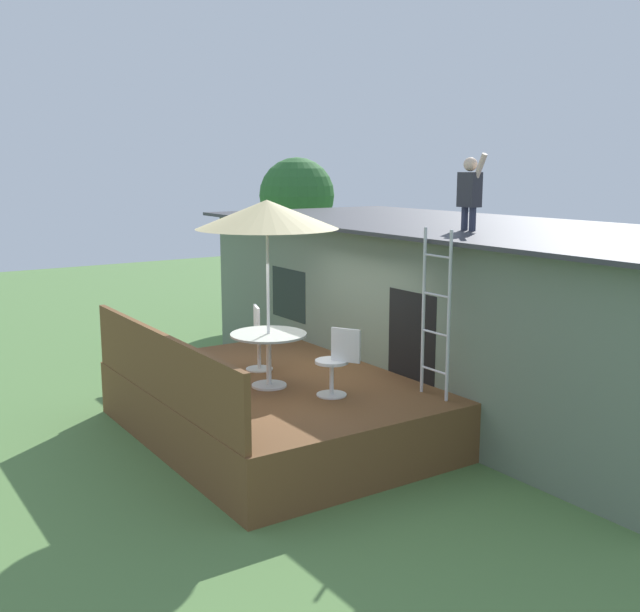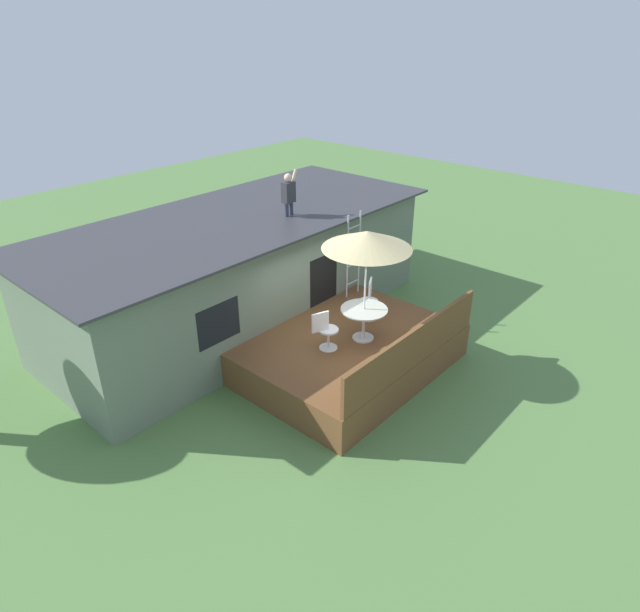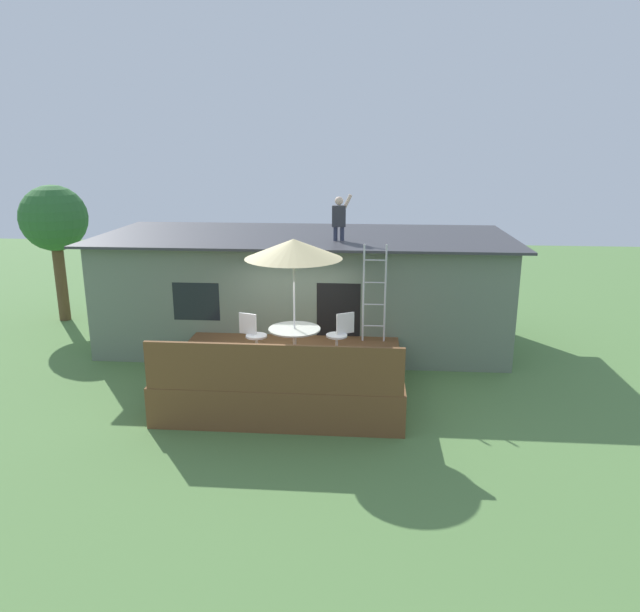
{
  "view_description": "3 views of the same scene",
  "coord_description": "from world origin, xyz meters",
  "px_view_note": "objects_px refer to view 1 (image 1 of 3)",
  "views": [
    {
      "loc": [
        8.91,
        -5.23,
        3.78
      ],
      "look_at": [
        0.15,
        0.61,
        1.82
      ],
      "focal_mm": 42.46,
      "sensor_mm": 36.0,
      "label": 1
    },
    {
      "loc": [
        -8.44,
        -6.62,
        7.16
      ],
      "look_at": [
        0.01,
        0.85,
        1.31
      ],
      "focal_mm": 30.98,
      "sensor_mm": 36.0,
      "label": 2
    },
    {
      "loc": [
        1.63,
        -11.45,
        5.08
      ],
      "look_at": [
        0.63,
        0.82,
        1.72
      ],
      "focal_mm": 33.25,
      "sensor_mm": 36.0,
      "label": 3
    }
  ],
  "objects_px": {
    "patio_chair_right": "(337,362)",
    "backyard_tree": "(297,198)",
    "patio_table": "(269,345)",
    "person_figure": "(470,188)",
    "step_ladder": "(436,314)",
    "patio_chair_left": "(258,339)",
    "patio_umbrella": "(267,215)"
  },
  "relations": [
    {
      "from": "patio_table",
      "to": "person_figure",
      "type": "relative_size",
      "value": 0.94
    },
    {
      "from": "step_ladder",
      "to": "patio_chair_right",
      "type": "xyz_separation_m",
      "value": [
        -0.71,
        -1.06,
        -0.64
      ]
    },
    {
      "from": "patio_umbrella",
      "to": "step_ladder",
      "type": "xyz_separation_m",
      "value": [
        1.59,
        1.57,
        -1.25
      ]
    },
    {
      "from": "patio_chair_right",
      "to": "patio_chair_left",
      "type": "bearing_deg",
      "value": -24.61
    },
    {
      "from": "person_figure",
      "to": "patio_chair_right",
      "type": "bearing_deg",
      "value": -86.54
    },
    {
      "from": "patio_table",
      "to": "person_figure",
      "type": "bearing_deg",
      "value": 76.06
    },
    {
      "from": "patio_table",
      "to": "patio_chair_left",
      "type": "distance_m",
      "value": 0.97
    },
    {
      "from": "patio_umbrella",
      "to": "patio_chair_right",
      "type": "bearing_deg",
      "value": 30.23
    },
    {
      "from": "patio_table",
      "to": "patio_chair_right",
      "type": "distance_m",
      "value": 1.03
    },
    {
      "from": "patio_umbrella",
      "to": "step_ladder",
      "type": "distance_m",
      "value": 2.56
    },
    {
      "from": "patio_table",
      "to": "patio_chair_right",
      "type": "height_order",
      "value": "patio_chair_right"
    },
    {
      "from": "person_figure",
      "to": "patio_table",
      "type": "bearing_deg",
      "value": -103.94
    },
    {
      "from": "patio_chair_right",
      "to": "backyard_tree",
      "type": "bearing_deg",
      "value": -59.19
    },
    {
      "from": "patio_table",
      "to": "patio_chair_left",
      "type": "height_order",
      "value": "patio_chair_left"
    },
    {
      "from": "patio_umbrella",
      "to": "patio_table",
      "type": "bearing_deg",
      "value": -90.0
    },
    {
      "from": "backyard_tree",
      "to": "step_ladder",
      "type": "bearing_deg",
      "value": -21.57
    },
    {
      "from": "patio_chair_left",
      "to": "patio_umbrella",
      "type": "bearing_deg",
      "value": 0.0
    },
    {
      "from": "step_ladder",
      "to": "backyard_tree",
      "type": "height_order",
      "value": "backyard_tree"
    },
    {
      "from": "step_ladder",
      "to": "patio_chair_left",
      "type": "bearing_deg",
      "value": -153.63
    },
    {
      "from": "step_ladder",
      "to": "patio_chair_left",
      "type": "distance_m",
      "value": 2.86
    },
    {
      "from": "step_ladder",
      "to": "person_figure",
      "type": "height_order",
      "value": "person_figure"
    },
    {
      "from": "person_figure",
      "to": "backyard_tree",
      "type": "xyz_separation_m",
      "value": [
        -8.33,
        2.25,
        -0.48
      ]
    },
    {
      "from": "person_figure",
      "to": "step_ladder",
      "type": "bearing_deg",
      "value": -58.19
    },
    {
      "from": "patio_umbrella",
      "to": "patio_chair_left",
      "type": "xyz_separation_m",
      "value": [
        -0.9,
        0.34,
        -1.89
      ]
    },
    {
      "from": "patio_chair_left",
      "to": "backyard_tree",
      "type": "xyz_separation_m",
      "value": [
        -6.7,
        4.87,
        1.72
      ]
    },
    {
      "from": "patio_table",
      "to": "patio_umbrella",
      "type": "xyz_separation_m",
      "value": [
        0.0,
        0.0,
        1.76
      ]
    },
    {
      "from": "patio_chair_right",
      "to": "person_figure",
      "type": "bearing_deg",
      "value": -116.77
    },
    {
      "from": "patio_table",
      "to": "backyard_tree",
      "type": "distance_m",
      "value": 9.35
    },
    {
      "from": "person_figure",
      "to": "patio_chair_left",
      "type": "bearing_deg",
      "value": -122.01
    },
    {
      "from": "person_figure",
      "to": "patio_chair_right",
      "type": "xyz_separation_m",
      "value": [
        0.15,
        -2.44,
        -2.2
      ]
    },
    {
      "from": "patio_chair_right",
      "to": "step_ladder",
      "type": "bearing_deg",
      "value": -154.0
    },
    {
      "from": "patio_table",
      "to": "person_figure",
      "type": "xyz_separation_m",
      "value": [
        0.73,
        2.96,
        2.07
      ]
    }
  ]
}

